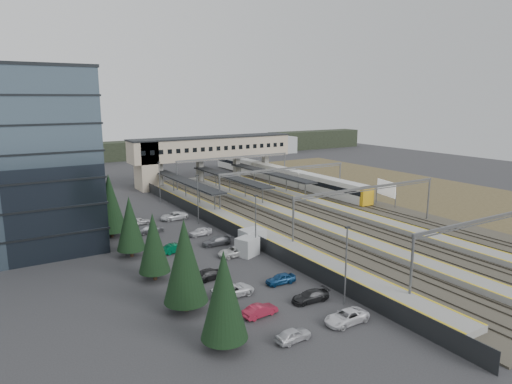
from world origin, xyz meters
TOP-DOWN VIEW (x-y plane):
  - ground at (0.00, 0.00)m, footprint 220.00×220.00m
  - conifer_row at (-22.00, -3.86)m, footprint 4.42×49.82m
  - car_park at (-13.28, -7.44)m, footprint 10.68×44.62m
  - lampposts at (-8.00, 1.25)m, footprint 0.50×53.25m
  - fence at (-6.50, 5.00)m, footprint 0.08×90.00m
  - relay_cabin_near at (-6.82, -5.17)m, footprint 3.43×2.68m
  - relay_cabin_far at (-8.94, -7.45)m, footprint 3.29×3.05m
  - rail_corridor at (9.34, 5.00)m, footprint 34.00×90.00m
  - canopies at (7.00, 27.00)m, footprint 23.10×30.00m
  - footbridge at (7.70, 42.00)m, footprint 40.40×6.40m
  - gantries at (12.00, 3.00)m, footprint 28.40×62.28m
  - train at (24.00, 33.44)m, footprint 2.87×59.86m
  - billboard at (27.71, 2.86)m, footprint 1.41×5.66m
  - scrub_east at (45.00, 5.00)m, footprint 34.00×120.00m
  - treeline_far at (23.81, 92.28)m, footprint 170.00×19.00m

SIDE VIEW (x-z plane):
  - ground at x=0.00m, z-range 0.00..0.00m
  - scrub_east at x=45.00m, z-range 0.00..0.06m
  - rail_corridor at x=9.34m, z-range -0.17..0.75m
  - car_park at x=-13.28m, z-range -0.03..1.25m
  - fence at x=-6.50m, z-range 0.00..2.00m
  - relay_cabin_far at x=-8.94m, z-range 0.00..2.43m
  - relay_cabin_near at x=-6.82m, z-range 0.00..2.66m
  - train at x=24.00m, z-range 0.25..3.85m
  - treeline_far at x=23.81m, z-range -0.55..6.45m
  - billboard at x=27.71m, z-range 0.82..5.68m
  - canopies at x=7.00m, z-range 2.28..5.56m
  - lampposts at x=-8.00m, z-range 0.30..8.37m
  - conifer_row at x=-22.00m, z-range 0.09..9.59m
  - gantries at x=12.00m, z-range 2.41..9.58m
  - footbridge at x=7.70m, z-range 2.33..13.53m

